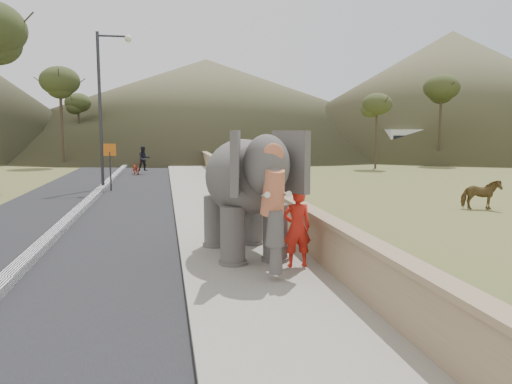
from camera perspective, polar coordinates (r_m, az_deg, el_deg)
ground at (r=10.57m, az=0.03°, el=-9.96°), size 160.00×160.00×0.00m
road at (r=20.41m, az=-19.26°, el=-1.96°), size 7.00×120.00×0.03m
median at (r=20.40m, az=-19.27°, el=-1.70°), size 0.35×120.00×0.22m
walkway at (r=20.24m, az=-5.14°, el=-1.49°), size 3.00×120.00×0.15m
parapet at (r=20.39m, az=-0.53°, el=-0.05°), size 0.30×120.00×1.10m
lamppost at (r=27.08m, az=-16.79°, el=10.60°), size 1.76×0.36×8.00m
signboard at (r=26.08m, az=-16.34°, el=3.65°), size 0.60×0.08×2.40m
cow at (r=21.29m, az=24.31°, el=-0.26°), size 1.53×1.03×1.19m
distant_car at (r=49.27m, az=16.54°, el=4.09°), size 4.34×2.00×1.44m
bus_white at (r=52.29m, az=20.48°, el=5.01°), size 11.23×3.91×3.10m
hill_right at (r=72.74m, az=21.28°, el=10.55°), size 56.00×56.00×16.00m
hill_far at (r=80.31m, az=-5.66°, el=9.91°), size 80.00×80.00×14.00m
elephant_and_man at (r=11.85m, az=-1.36°, el=-0.24°), size 2.49×4.19×2.89m
motorcyclist at (r=35.41m, az=-13.12°, el=3.22°), size 1.56×1.80×1.98m
trees at (r=35.89m, az=-2.42°, el=8.59°), size 46.91×42.25×9.15m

